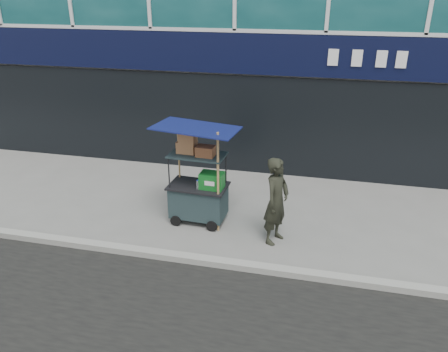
# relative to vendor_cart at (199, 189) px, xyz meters

# --- Properties ---
(ground) EXTENTS (80.00, 80.00, 0.00)m
(ground) POSITION_rel_vendor_cart_xyz_m (0.12, -1.20, -0.71)
(ground) COLOR slate
(ground) RESTS_ON ground
(curb) EXTENTS (80.00, 0.18, 0.12)m
(curb) POSITION_rel_vendor_cart_xyz_m (0.12, -1.40, -0.65)
(curb) COLOR gray
(curb) RESTS_ON ground
(vendor_cart) EXTENTS (1.55, 1.13, 2.02)m
(vendor_cart) POSITION_rel_vendor_cart_xyz_m (0.00, 0.00, 0.00)
(vendor_cart) COLOR black
(vendor_cart) RESTS_ON ground
(vendor_man) EXTENTS (0.59, 0.70, 1.63)m
(vendor_man) POSITION_rel_vendor_cart_xyz_m (1.55, -0.39, 0.10)
(vendor_man) COLOR black
(vendor_man) RESTS_ON ground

